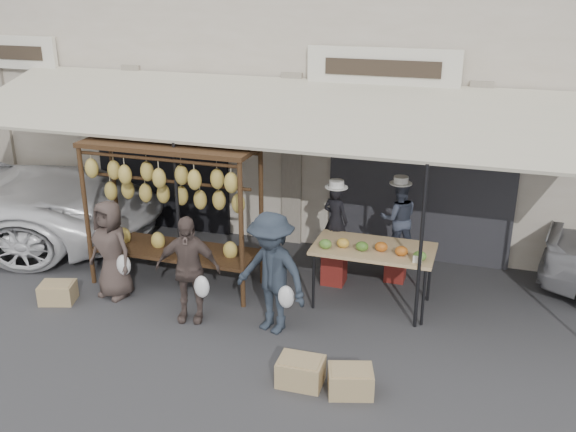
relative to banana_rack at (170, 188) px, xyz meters
name	(u,v)px	position (x,y,z in m)	size (l,w,h in m)	color
ground_plane	(212,339)	(1.18, -1.30, -1.57)	(90.00, 90.00, 0.00)	#2D2D30
shophouse	(337,20)	(1.18, 5.19, 2.08)	(24.00, 6.15, 7.30)	beige
awning	(268,112)	(1.19, 0.98, 1.00)	(10.00, 2.35, 2.92)	beige
banana_rack	(170,188)	(0.00, 0.00, 0.00)	(2.60, 0.90, 2.24)	black
produce_table	(373,250)	(2.99, 0.25, -0.70)	(1.70, 0.90, 1.04)	tan
vendor_left	(335,220)	(2.31, 0.81, -0.53)	(0.40, 0.26, 1.11)	black
vendor_right	(399,219)	(3.19, 1.20, -0.55)	(0.58, 0.45, 1.19)	#353B4C
customer_left	(111,249)	(-0.70, -0.61, -0.83)	(0.73, 0.47, 1.49)	#413530
customer_mid	(188,269)	(0.68, -0.89, -0.81)	(0.89, 0.37, 1.52)	#51423D
customer_right	(271,273)	(1.85, -0.82, -0.73)	(1.08, 0.62, 1.67)	#252D38
stool_left	(334,268)	(2.31, 0.81, -1.33)	(0.34, 0.34, 0.48)	maroon
stool_right	(395,267)	(3.19, 1.20, -1.36)	(0.31, 0.31, 0.43)	maroon
crate_near_a	(301,372)	(2.58, -1.87, -1.42)	(0.52, 0.40, 0.31)	tan
crate_near_b	(350,381)	(3.17, -1.87, -1.42)	(0.50, 0.38, 0.30)	tan
crate_far	(58,293)	(-1.38, -1.04, -1.43)	(0.48, 0.37, 0.29)	tan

